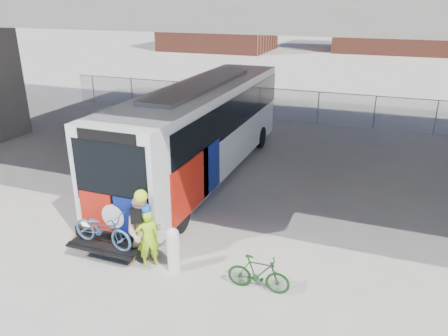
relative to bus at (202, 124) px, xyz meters
The scene contains 9 objects.
ground 3.98m from the bus, 53.64° to the right, with size 160.00×160.00×0.00m, color #9E9991.
bus is the anchor object (origin of this frame).
overpass 5.03m from the bus, 32.69° to the left, with size 40.00×16.00×7.95m.
chainlink_fence 9.52m from the bus, 77.84° to the left, with size 30.00×0.06×30.00m.
brick_buildings 45.74m from the bus, 85.94° to the left, with size 54.00×22.00×12.00m.
bollard 6.76m from the bus, 72.93° to the right, with size 0.33×0.33×1.25m.
cyclist_hivis 6.55m from the bus, 79.19° to the right, with size 0.70×0.69×1.79m.
cyclist_tan 6.50m from the bus, 80.22° to the right, with size 1.20×1.12×2.17m.
bike_parked 7.77m from the bus, 56.27° to the right, with size 0.44×1.54×0.93m, color #133C14.
Camera 1 is at (4.58, -12.15, 6.65)m, focal length 35.00 mm.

